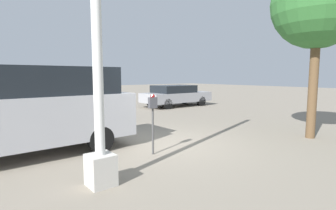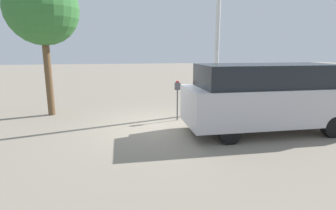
{
  "view_description": "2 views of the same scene",
  "coord_description": "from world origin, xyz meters",
  "px_view_note": "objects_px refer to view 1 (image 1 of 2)",
  "views": [
    {
      "loc": [
        4.42,
        5.62,
        1.9
      ],
      "look_at": [
        0.11,
        0.34,
        1.13
      ],
      "focal_mm": 28.0,
      "sensor_mm": 36.0,
      "label": 1
    },
    {
      "loc": [
        -1.18,
        -8.45,
        2.54
      ],
      "look_at": [
        0.26,
        -0.48,
        0.82
      ],
      "focal_mm": 28.0,
      "sensor_mm": 36.0,
      "label": 2
    }
  ],
  "objects_px": {
    "parking_meter_near": "(153,110)",
    "car_distant": "(176,95)",
    "parked_van": "(21,108)",
    "street_tree": "(318,4)",
    "lamp_post": "(97,53)"
  },
  "relations": [
    {
      "from": "car_distant",
      "to": "parked_van",
      "type": "bearing_deg",
      "value": -149.33
    },
    {
      "from": "car_distant",
      "to": "lamp_post",
      "type": "bearing_deg",
      "value": -136.15
    },
    {
      "from": "parking_meter_near",
      "to": "parked_van",
      "type": "relative_size",
      "value": 0.28
    },
    {
      "from": "lamp_post",
      "to": "street_tree",
      "type": "height_order",
      "value": "lamp_post"
    },
    {
      "from": "car_distant",
      "to": "street_tree",
      "type": "height_order",
      "value": "street_tree"
    },
    {
      "from": "lamp_post",
      "to": "parked_van",
      "type": "bearing_deg",
      "value": -75.72
    },
    {
      "from": "parking_meter_near",
      "to": "street_tree",
      "type": "distance_m",
      "value": 5.78
    },
    {
      "from": "lamp_post",
      "to": "parked_van",
      "type": "relative_size",
      "value": 1.25
    },
    {
      "from": "parked_van",
      "to": "car_distant",
      "type": "distance_m",
      "value": 10.82
    },
    {
      "from": "parking_meter_near",
      "to": "lamp_post",
      "type": "height_order",
      "value": "lamp_post"
    },
    {
      "from": "street_tree",
      "to": "car_distant",
      "type": "bearing_deg",
      "value": -104.08
    },
    {
      "from": "parked_van",
      "to": "street_tree",
      "type": "height_order",
      "value": "street_tree"
    },
    {
      "from": "lamp_post",
      "to": "parked_van",
      "type": "distance_m",
      "value": 3.03
    },
    {
      "from": "parked_van",
      "to": "street_tree",
      "type": "bearing_deg",
      "value": 154.1
    },
    {
      "from": "parking_meter_near",
      "to": "car_distant",
      "type": "distance_m",
      "value": 9.99
    }
  ]
}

